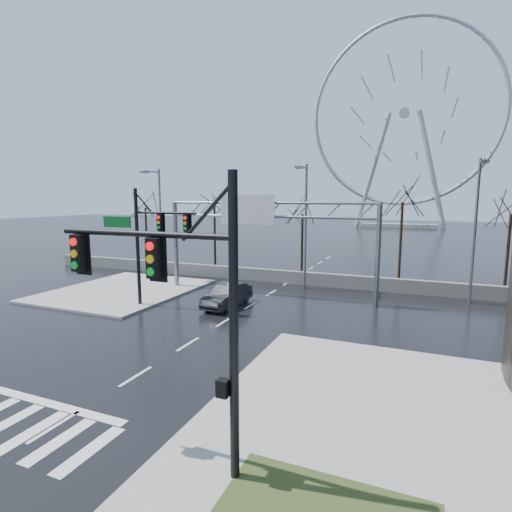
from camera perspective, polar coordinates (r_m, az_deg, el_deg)
The scene contains 17 objects.
ground at distance 18.02m, azimuth -16.79°, elevation -16.13°, with size 260.00×260.00×0.00m, color black.
sidewalk_right_ext at distance 16.27m, azimuth 18.92°, elevation -18.73°, with size 12.00×10.00×0.15m, color gray.
sidewalk_far at distance 33.53m, azimuth -18.35°, elevation -4.68°, with size 10.00×12.00×0.15m, color gray.
barrier_wall at distance 34.91m, azimuth 4.46°, elevation -2.98°, with size 52.00×0.50×1.10m, color slate.
signal_mast_near at distance 10.44m, azimuth -10.06°, elevation -5.53°, with size 5.52×0.41×8.00m.
signal_mast_far at distance 27.24m, azimuth -14.82°, elevation 2.70°, with size 4.72×0.41×8.00m.
sign_gantry at distance 29.71m, azimuth 0.82°, elevation 4.09°, with size 16.36×0.40×7.60m.
streetlight_left at distance 38.19m, azimuth -13.81°, elevation 5.84°, with size 0.50×2.55×10.00m.
streetlight_mid at distance 31.94m, azimuth 6.96°, elevation 5.59°, with size 0.50×2.55×10.00m.
streetlight_right at distance 30.92m, azimuth 28.95°, elevation 4.54°, with size 0.50×2.55×10.00m.
tree_far_left at distance 46.48m, azimuth -15.49°, elevation 5.78°, with size 3.50×3.50×7.00m.
tree_left at distance 41.08m, azimuth -5.96°, elevation 6.31°, with size 3.75×3.75×7.50m.
tree_center at distance 38.61m, azimuth 6.64°, elevation 4.98°, with size 3.25×3.25×6.50m.
tree_right at distance 36.10m, azimuth 20.15°, elevation 5.97°, with size 3.90×3.90×7.80m.
tree_far_right at distance 37.14m, azimuth 32.56°, elevation 3.99°, with size 3.40×3.40×6.80m.
ferris_wheel at distance 109.32m, azimuth 20.37°, elevation 17.65°, with size 45.00×6.00×50.91m.
car at distance 27.45m, azimuth -4.12°, elevation -5.61°, with size 1.63×4.67×1.54m, color black.
Camera 1 is at (10.66, -12.54, 7.34)m, focal length 28.00 mm.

